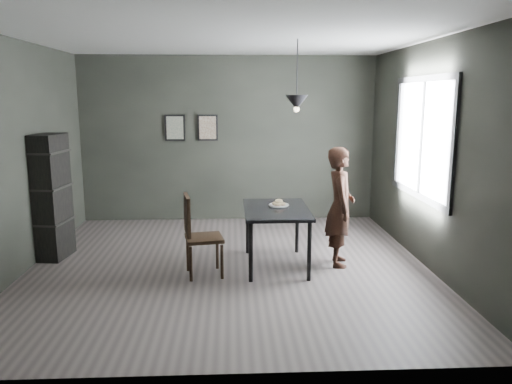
{
  "coord_description": "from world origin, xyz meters",
  "views": [
    {
      "loc": [
        0.05,
        -6.05,
        2.13
      ],
      "look_at": [
        0.35,
        0.05,
        0.95
      ],
      "focal_mm": 35.0,
      "sensor_mm": 36.0,
      "label": 1
    }
  ],
  "objects_px": {
    "white_plate": "(279,206)",
    "wood_chair": "(197,230)",
    "shelf_unit": "(52,197)",
    "pendant_lamp": "(297,102)",
    "woman": "(340,207)",
    "cafe_table": "(276,214)"
  },
  "relations": [
    {
      "from": "shelf_unit",
      "to": "pendant_lamp",
      "type": "bearing_deg",
      "value": 0.42
    },
    {
      "from": "shelf_unit",
      "to": "wood_chair",
      "type": "bearing_deg",
      "value": -14.71
    },
    {
      "from": "white_plate",
      "to": "woman",
      "type": "bearing_deg",
      "value": -7.77
    },
    {
      "from": "wood_chair",
      "to": "pendant_lamp",
      "type": "height_order",
      "value": "pendant_lamp"
    },
    {
      "from": "cafe_table",
      "to": "white_plate",
      "type": "height_order",
      "value": "white_plate"
    },
    {
      "from": "woman",
      "to": "shelf_unit",
      "type": "distance_m",
      "value": 3.76
    },
    {
      "from": "pendant_lamp",
      "to": "shelf_unit",
      "type": "bearing_deg",
      "value": 172.81
    },
    {
      "from": "white_plate",
      "to": "wood_chair",
      "type": "xyz_separation_m",
      "value": [
        -1.02,
        -0.42,
        -0.19
      ]
    },
    {
      "from": "white_plate",
      "to": "pendant_lamp",
      "type": "distance_m",
      "value": 1.31
    },
    {
      "from": "white_plate",
      "to": "wood_chair",
      "type": "distance_m",
      "value": 1.12
    },
    {
      "from": "cafe_table",
      "to": "pendant_lamp",
      "type": "height_order",
      "value": "pendant_lamp"
    },
    {
      "from": "shelf_unit",
      "to": "pendant_lamp",
      "type": "xyz_separation_m",
      "value": [
        3.17,
        -0.4,
        1.23
      ]
    },
    {
      "from": "wood_chair",
      "to": "shelf_unit",
      "type": "relative_size",
      "value": 0.6
    },
    {
      "from": "white_plate",
      "to": "wood_chair",
      "type": "relative_size",
      "value": 0.23
    },
    {
      "from": "wood_chair",
      "to": "white_plate",
      "type": "bearing_deg",
      "value": 12.34
    },
    {
      "from": "cafe_table",
      "to": "pendant_lamp",
      "type": "relative_size",
      "value": 1.39
    },
    {
      "from": "woman",
      "to": "pendant_lamp",
      "type": "relative_size",
      "value": 1.75
    },
    {
      "from": "cafe_table",
      "to": "shelf_unit",
      "type": "xyz_separation_m",
      "value": [
        -2.92,
        0.5,
        0.15
      ]
    },
    {
      "from": "cafe_table",
      "to": "pendant_lamp",
      "type": "xyz_separation_m",
      "value": [
        0.25,
        0.1,
        1.38
      ]
    },
    {
      "from": "cafe_table",
      "to": "pendant_lamp",
      "type": "bearing_deg",
      "value": 21.8
    },
    {
      "from": "cafe_table",
      "to": "white_plate",
      "type": "xyz_separation_m",
      "value": [
        0.04,
        0.12,
        0.08
      ]
    },
    {
      "from": "white_plate",
      "to": "shelf_unit",
      "type": "height_order",
      "value": "shelf_unit"
    }
  ]
}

